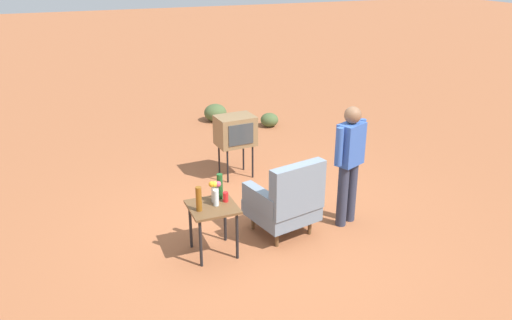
{
  "coord_description": "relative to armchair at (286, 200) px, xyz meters",
  "views": [
    {
      "loc": [
        2.42,
        5.46,
        3.41
      ],
      "look_at": [
        -0.11,
        -0.84,
        0.65
      ],
      "focal_mm": 35.66,
      "sensor_mm": 36.0,
      "label": 1
    }
  ],
  "objects": [
    {
      "name": "bottle_short_clear",
      "position": [
        0.96,
        0.07,
        0.24
      ],
      "size": [
        0.06,
        0.06,
        0.2
      ],
      "primitive_type": "cylinder",
      "color": "silver",
      "rests_on": "side_table"
    },
    {
      "name": "shrub_near",
      "position": [
        -1.58,
        -4.21,
        -0.35
      ],
      "size": [
        0.38,
        0.38,
        0.29
      ],
      "primitive_type": "ellipsoid",
      "color": "#475B33",
      "rests_on": "ground"
    },
    {
      "name": "flower_vase",
      "position": [
        0.93,
        -0.03,
        0.29
      ],
      "size": [
        0.15,
        0.1,
        0.27
      ],
      "color": "silver",
      "rests_on": "side_table"
    },
    {
      "name": "armchair",
      "position": [
        0.0,
        0.0,
        0.0
      ],
      "size": [
        0.91,
        0.92,
        1.06
      ],
      "color": "brown",
      "rests_on": "ground"
    },
    {
      "name": "ground_plane",
      "position": [
        0.1,
        -0.23,
        -0.5
      ],
      "size": [
        60.0,
        60.0,
        0.0
      ],
      "primitive_type": "plane",
      "color": "#A05B38"
    },
    {
      "name": "soda_can_red",
      "position": [
        0.82,
        0.01,
        0.2
      ],
      "size": [
        0.07,
        0.07,
        0.12
      ],
      "primitive_type": "cylinder",
      "color": "red",
      "rests_on": "side_table"
    },
    {
      "name": "side_table",
      "position": [
        1.0,
        0.07,
        0.05
      ],
      "size": [
        0.56,
        0.56,
        0.64
      ],
      "color": "black",
      "rests_on": "ground"
    },
    {
      "name": "bottle_tall_amber",
      "position": [
        1.18,
        0.12,
        0.29
      ],
      "size": [
        0.07,
        0.07,
        0.3
      ],
      "primitive_type": "cylinder",
      "color": "brown",
      "rests_on": "side_table"
    },
    {
      "name": "shrub_mid",
      "position": [
        -0.63,
        -5.0,
        -0.31
      ],
      "size": [
        0.49,
        0.49,
        0.38
      ],
      "primitive_type": "ellipsoid",
      "color": "#475B33",
      "rests_on": "ground"
    },
    {
      "name": "person_standing",
      "position": [
        -0.89,
        0.0,
        0.44
      ],
      "size": [
        0.53,
        0.34,
        1.64
      ],
      "color": "#2D3347",
      "rests_on": "ground"
    },
    {
      "name": "tv_on_stand",
      "position": [
        -0.04,
        -2.02,
        0.28
      ],
      "size": [
        0.63,
        0.49,
        1.03
      ],
      "color": "black",
      "rests_on": "ground"
    },
    {
      "name": "bottle_wine_green",
      "position": [
        0.85,
        -0.1,
        0.3
      ],
      "size": [
        0.07,
        0.07,
        0.32
      ],
      "primitive_type": "cylinder",
      "color": "#1E5623",
      "rests_on": "side_table"
    }
  ]
}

